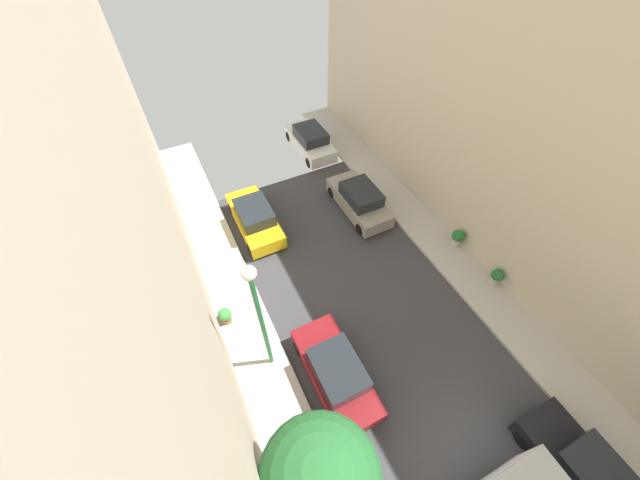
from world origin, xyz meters
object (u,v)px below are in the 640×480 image
parked_car_right_2 (588,477)px  parked_car_right_4 (310,141)px  parked_car_left_3 (336,373)px  street_tree_0 (320,480)px  lamp_post (258,310)px  parked_car_right_3 (359,200)px  parked_car_left_4 (255,218)px  potted_plant_1 (497,276)px  potted_plant_3 (225,316)px  potted_plant_2 (458,237)px

parked_car_right_2 → parked_car_right_4: bearing=90.0°
parked_car_left_3 → street_tree_0: size_ratio=0.76×
parked_car_right_2 → lamp_post: 11.32m
parked_car_right_3 → lamp_post: 9.91m
parked_car_left_4 → parked_car_right_3: 5.54m
parked_car_right_2 → parked_car_right_3: bearing=90.0°
parked_car_left_4 → parked_car_right_2: same height
parked_car_right_2 → parked_car_right_4: size_ratio=1.00×
potted_plant_1 → lamp_post: lamp_post is taller
potted_plant_3 → lamp_post: lamp_post is taller
potted_plant_3 → parked_car_right_4: bearing=48.4°
parked_car_right_2 → potted_plant_1: size_ratio=4.68×
parked_car_right_2 → potted_plant_1: (2.98, 6.85, -0.05)m
potted_plant_2 → parked_car_left_3: bearing=-159.4°
lamp_post → potted_plant_1: bearing=-6.2°
parked_car_right_2 → lamp_post: (-7.30, 7.96, 3.39)m
parked_car_left_4 → potted_plant_2: size_ratio=4.40×
potted_plant_1 → street_tree_0: bearing=-161.1°
parked_car_right_4 → street_tree_0: size_ratio=0.76×
potted_plant_2 → lamp_post: lamp_post is taller
parked_car_left_3 → potted_plant_1: parked_car_left_3 is taller
parked_car_left_4 → parked_car_right_4: 7.26m
parked_car_right_3 → potted_plant_2: 5.25m
parked_car_right_4 → potted_plant_1: (2.98, -12.96, -0.05)m
street_tree_0 → potted_plant_2: bearing=30.3°
potted_plant_1 → potted_plant_2: bearing=90.6°
parked_car_right_4 → potted_plant_3: size_ratio=5.26×
parked_car_left_3 → parked_car_right_4: 14.59m
parked_car_left_3 → potted_plant_2: (8.35, 3.15, -0.02)m
parked_car_right_3 → potted_plant_3: bearing=-158.1°
parked_car_left_4 → potted_plant_1: size_ratio=4.68×
parked_car_left_4 → potted_plant_3: size_ratio=5.26×
street_tree_0 → potted_plant_2: street_tree_0 is taller
parked_car_left_3 → parked_car_right_4: size_ratio=1.00×
parked_car_left_3 → potted_plant_2: parked_car_left_3 is taller
potted_plant_3 → lamp_post: size_ratio=0.13×
parked_car_right_3 → potted_plant_2: bearing=-55.7°
parked_car_left_4 → parked_car_right_4: size_ratio=1.00×
parked_car_right_2 → parked_car_right_3: (0.00, 13.73, 0.00)m
parked_car_left_3 → parked_car_right_4: same height
street_tree_0 → potted_plant_2: size_ratio=5.78×
parked_car_right_3 → potted_plant_1: size_ratio=4.68×
parked_car_left_3 → potted_plant_1: bearing=4.1°
parked_car_right_2 → potted_plant_2: size_ratio=4.40×
parked_car_left_4 → potted_plant_1: parked_car_left_4 is taller
parked_car_left_4 → parked_car_right_2: size_ratio=1.00×
lamp_post → parked_car_right_2: bearing=-47.5°
potted_plant_2 → parked_car_right_3: bearing=124.3°
lamp_post → parked_car_right_4: bearing=58.4°
parked_car_right_2 → parked_car_right_4: same height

